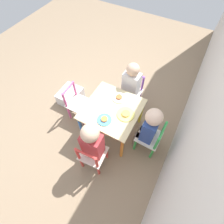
{
  "coord_description": "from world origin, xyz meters",
  "views": [
    {
      "loc": [
        0.97,
        0.53,
        2.04
      ],
      "look_at": [
        0.0,
        0.0,
        0.39
      ],
      "focal_mm": 28.0,
      "sensor_mm": 36.0,
      "label": 1
    }
  ],
  "objects": [
    {
      "name": "plate_back",
      "position": [
        0.0,
        0.17,
        0.47
      ],
      "size": [
        0.19,
        0.19,
        0.03
      ],
      "color": "#EADB66",
      "rests_on": "kids_table"
    },
    {
      "name": "ground_plane",
      "position": [
        0.0,
        0.0,
        0.0
      ],
      "size": [
        6.0,
        6.0,
        0.0
      ],
      "primitive_type": "plane",
      "color": "#8C755B"
    },
    {
      "name": "chair_green",
      "position": [
        0.01,
        0.5,
        0.25
      ],
      "size": [
        0.27,
        0.27,
        0.51
      ],
      "rotation": [
        0.0,
        0.0,
        -0.03
      ],
      "color": "silver",
      "rests_on": "ground_plane"
    },
    {
      "name": "plate_right",
      "position": [
        0.17,
        0.0,
        0.47
      ],
      "size": [
        0.16,
        0.16,
        0.03
      ],
      "color": "#4C9EE0",
      "rests_on": "kids_table"
    },
    {
      "name": "child_back",
      "position": [
        0.01,
        0.44,
        0.45
      ],
      "size": [
        0.2,
        0.22,
        0.74
      ],
      "rotation": [
        0.0,
        0.0,
        -0.03
      ],
      "color": "#7A6B5B",
      "rests_on": "ground_plane"
    },
    {
      "name": "child_right",
      "position": [
        0.44,
        0.03,
        0.47
      ],
      "size": [
        0.22,
        0.21,
        0.77
      ],
      "rotation": [
        0.0,
        0.0,
        -1.5
      ],
      "color": "#38383D",
      "rests_on": "ground_plane"
    },
    {
      "name": "chair_purple",
      "position": [
        -0.5,
        0.02,
        0.25
      ],
      "size": [
        0.27,
        0.27,
        0.51
      ],
      "rotation": [
        0.0,
        0.0,
        1.52
      ],
      "color": "silver",
      "rests_on": "ground_plane"
    },
    {
      "name": "child_left",
      "position": [
        -0.44,
        0.02,
        0.44
      ],
      "size": [
        0.21,
        0.21,
        0.75
      ],
      "rotation": [
        0.0,
        0.0,
        1.52
      ],
      "color": "#38383D",
      "rests_on": "ground_plane"
    },
    {
      "name": "plate_left",
      "position": [
        -0.17,
        0.0,
        0.47
      ],
      "size": [
        0.16,
        0.16,
        0.03
      ],
      "color": "white",
      "rests_on": "kids_table"
    },
    {
      "name": "chair_red",
      "position": [
        0.5,
        0.03,
        0.25
      ],
      "size": [
        0.28,
        0.28,
        0.51
      ],
      "rotation": [
        0.0,
        0.0,
        -1.5
      ],
      "color": "silver",
      "rests_on": "ground_plane"
    },
    {
      "name": "kids_table",
      "position": [
        0.0,
        0.0,
        0.4
      ],
      "size": [
        0.61,
        0.61,
        0.46
      ],
      "color": "beige",
      "rests_on": "ground_plane"
    },
    {
      "name": "chair_pink",
      "position": [
        0.01,
        -0.5,
        0.25
      ],
      "size": [
        0.26,
        0.26,
        0.51
      ],
      "rotation": [
        0.0,
        0.0,
        -3.12
      ],
      "color": "silver",
      "rests_on": "ground_plane"
    },
    {
      "name": "storage_bin",
      "position": [
        -0.14,
        -0.75,
        0.09
      ],
      "size": [
        0.32,
        0.27,
        0.18
      ],
      "color": "silver",
      "rests_on": "ground_plane"
    }
  ]
}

